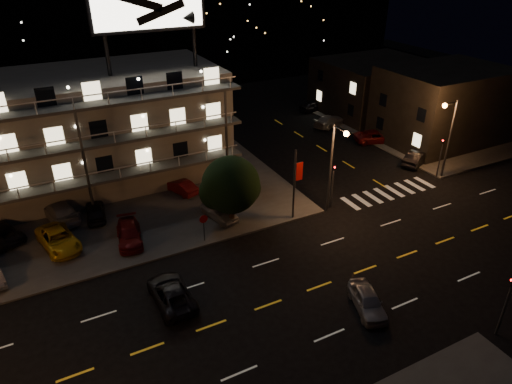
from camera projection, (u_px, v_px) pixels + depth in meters
name	position (u px, v px, depth m)	size (l,w,h in m)	color
ground	(294.00, 295.00, 30.48)	(140.00, 140.00, 0.00)	black
curb_nw	(41.00, 209.00, 40.40)	(44.00, 24.00, 0.15)	#3E3E3B
curb_ne	(413.00, 128.00, 58.19)	(16.00, 24.00, 0.15)	#3E3E3B
motel	(72.00, 131.00, 42.57)	(28.00, 13.80, 18.10)	gray
side_bldg_front	(443.00, 105.00, 53.08)	(14.06, 10.00, 8.50)	black
side_bldg_back	(374.00, 86.00, 62.80)	(14.06, 12.00, 7.00)	black
hill_backdrop	(51.00, 7.00, 76.28)	(120.00, 25.00, 24.00)	black
streetlight_nc	(334.00, 160.00, 37.75)	(0.44, 1.92, 8.00)	#2D2D30
streetlight_ne	(448.00, 131.00, 43.55)	(1.92, 0.44, 8.00)	#2D2D30
signal_nw	(333.00, 182.00, 39.53)	(0.20, 0.27, 4.60)	#2D2D30
signal_sw	(507.00, 301.00, 26.27)	(0.20, 0.27, 4.60)	#2D2D30
signal_ne	(441.00, 154.00, 44.79)	(0.27, 0.20, 4.60)	#2D2D30
banner_north	(295.00, 183.00, 37.47)	(0.83, 0.16, 6.40)	#2D2D30
stop_sign	(204.00, 224.00, 35.15)	(0.91, 0.11, 2.61)	#2D2D30
tree	(230.00, 186.00, 36.16)	(4.85, 4.67, 6.10)	black
lot_car_2	(58.00, 239.00, 34.82)	(2.29, 4.97, 1.38)	gold
lot_car_3	(129.00, 234.00, 35.56)	(1.82, 4.47, 1.30)	#610D0E
lot_car_4	(219.00, 211.00, 38.54)	(1.58, 3.93, 1.34)	gray
lot_car_6	(1.00, 233.00, 35.68)	(2.12, 4.60, 1.28)	black
lot_car_7	(60.00, 211.00, 38.40)	(2.15, 5.30, 1.54)	gray
lot_car_8	(95.00, 211.00, 38.58)	(1.56, 3.89, 1.32)	black
lot_car_9	(181.00, 186.00, 42.62)	(1.32, 3.78, 1.24)	#610D0E
side_car_0	(417.00, 157.00, 48.49)	(1.58, 4.52, 1.49)	black
side_car_1	(376.00, 136.00, 53.93)	(2.34, 5.08, 1.41)	#610D0E
side_car_2	(329.00, 121.00, 58.67)	(2.02, 4.96, 1.44)	gray
side_car_3	(313.00, 106.00, 64.21)	(1.69, 4.21, 1.43)	black
road_car_east	(367.00, 300.00, 29.07)	(1.59, 3.95, 1.35)	gray
road_car_west	(171.00, 293.00, 29.66)	(2.27, 4.92, 1.37)	black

